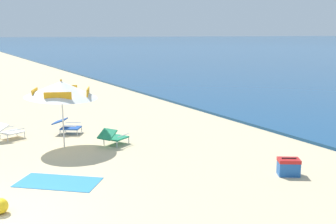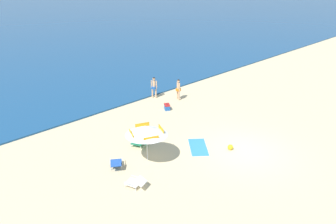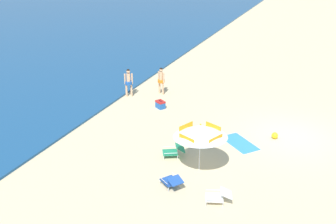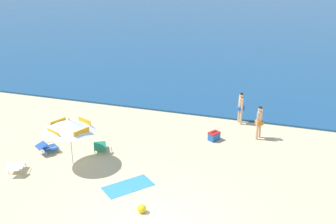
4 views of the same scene
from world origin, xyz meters
name	(u,v)px [view 4 (image 4 of 4)]	position (x,y,z in m)	size (l,w,h in m)	color
beach_umbrella_striped_main	(69,125)	(-4.34, 2.83, 1.70)	(2.91, 2.91, 1.99)	silver
lounge_chair_under_umbrella	(100,146)	(-3.77, 4.14, 0.27)	(0.89, 1.03, 0.53)	#1E7F56
lounge_chair_beside_umbrella	(47,147)	(-5.85, 3.34, 0.28)	(0.92, 1.01, 0.50)	#1E4799
lounge_chair_facing_sea	(16,166)	(-6.05, 1.52, 0.27)	(0.80, 1.01, 0.52)	white
person_standing_near_shore	(241,106)	(1.44, 9.07, 0.93)	(0.40, 0.43, 1.61)	#D8A87F
person_standing_beside	(259,120)	(2.51, 7.56, 0.91)	(0.39, 0.44, 1.57)	#D8A87F
cooler_box	(214,136)	(0.63, 6.76, 0.20)	(0.56, 0.60, 0.43)	#1E56A8
beach_ball	(142,209)	(-0.47, 0.61, 0.15)	(0.29, 0.29, 0.29)	yellow
beach_towel	(128,186)	(-1.53, 1.93, 0.01)	(0.90, 1.80, 0.01)	#3384BC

